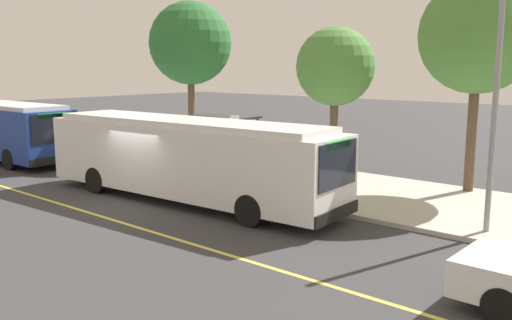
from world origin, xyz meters
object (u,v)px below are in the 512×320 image
object	(u,v)px
waiting_bench	(231,160)
route_sign_post	(235,140)
pedestrian_commuter	(236,156)
transit_bus_main	(186,157)

from	to	relation	value
waiting_bench	route_sign_post	bearing A→B (deg)	-43.59
route_sign_post	pedestrian_commuter	size ratio (longest dim) A/B	1.66
transit_bus_main	route_sign_post	size ratio (longest dim) A/B	4.41
transit_bus_main	route_sign_post	world-z (taller)	same
waiting_bench	route_sign_post	distance (m)	3.47
waiting_bench	pedestrian_commuter	world-z (taller)	pedestrian_commuter
transit_bus_main	pedestrian_commuter	distance (m)	3.61
transit_bus_main	waiting_bench	size ratio (longest dim) A/B	7.72
route_sign_post	transit_bus_main	bearing A→B (deg)	-92.42
transit_bus_main	pedestrian_commuter	world-z (taller)	transit_bus_main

